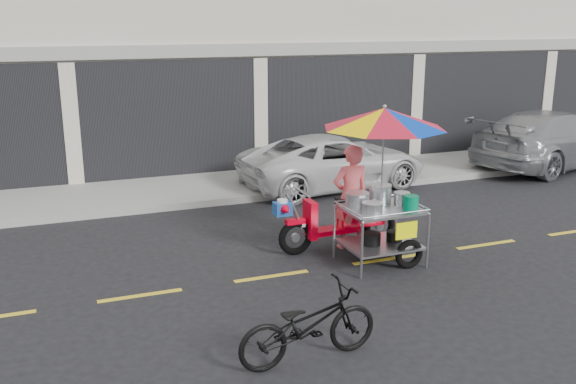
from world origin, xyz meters
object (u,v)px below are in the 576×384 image
object	(u,v)px
food_vendor_rig	(370,162)
white_pickup	(334,161)
silver_pickup	(554,139)
near_bicycle	(308,325)

from	to	relation	value
food_vendor_rig	white_pickup	bearing A→B (deg)	71.48
silver_pickup	near_bicycle	world-z (taller)	silver_pickup
near_bicycle	white_pickup	bearing A→B (deg)	-30.72
white_pickup	food_vendor_rig	xyz separation A→B (m)	(-1.37, -4.31, 1.00)
white_pickup	silver_pickup	xyz separation A→B (m)	(6.35, -0.14, 0.14)
white_pickup	near_bicycle	world-z (taller)	white_pickup
white_pickup	food_vendor_rig	world-z (taller)	food_vendor_rig
silver_pickup	food_vendor_rig	bearing A→B (deg)	103.80
near_bicycle	food_vendor_rig	size ratio (longest dim) A/B	0.67
silver_pickup	near_bicycle	xyz separation A→B (m)	(-9.94, -6.94, -0.30)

